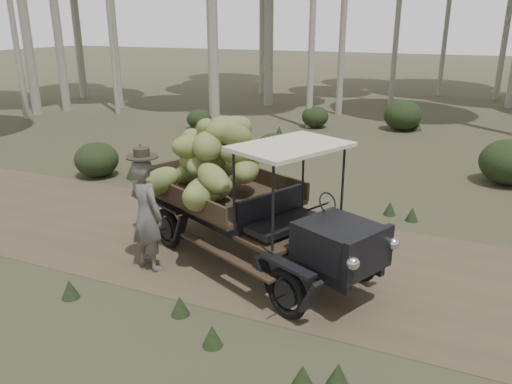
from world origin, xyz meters
TOP-DOWN VIEW (x-y plane):
  - ground at (0.00, 0.00)m, footprint 120.00×120.00m
  - dirt_track at (0.00, 0.00)m, footprint 70.00×4.00m
  - banana_truck at (-0.92, -0.24)m, footprint 5.01×3.42m
  - farmer at (-1.92, -1.26)m, footprint 0.79×0.63m
  - undergrowth at (2.05, 0.98)m, footprint 18.88×24.32m

SIDE VIEW (x-z plane):
  - ground at x=0.00m, z-range 0.00..0.00m
  - dirt_track at x=0.00m, z-range 0.00..0.01m
  - undergrowth at x=2.05m, z-range -0.17..1.21m
  - farmer at x=-1.92m, z-range -0.06..2.01m
  - banana_truck at x=-0.92m, z-range 0.15..2.66m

